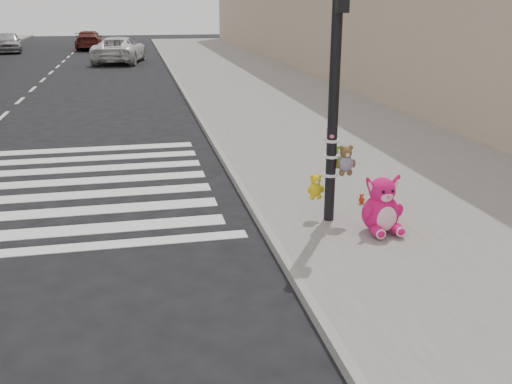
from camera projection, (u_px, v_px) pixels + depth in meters
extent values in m
plane|color=black|center=(175.00, 297.00, 7.03)|extent=(120.00, 120.00, 0.00)
cube|color=slate|center=(316.00, 120.00, 17.27)|extent=(7.00, 80.00, 0.14)
cube|color=gray|center=(203.00, 125.00, 16.59)|extent=(0.12, 80.00, 0.15)
cylinder|color=black|center=(334.00, 95.00, 8.53)|extent=(0.16, 0.16, 4.00)
cylinder|color=white|center=(330.00, 175.00, 8.93)|extent=(0.22, 0.22, 0.04)
cylinder|color=white|center=(331.00, 156.00, 8.83)|extent=(0.22, 0.22, 0.04)
cylinder|color=white|center=(332.00, 140.00, 8.75)|extent=(0.22, 0.22, 0.04)
ellipsoid|color=#DB1265|center=(377.00, 233.00, 8.40)|extent=(0.21, 0.32, 0.16)
ellipsoid|color=#DB1265|center=(397.00, 231.00, 8.49)|extent=(0.21, 0.32, 0.16)
ellipsoid|color=#DB1265|center=(380.00, 213.00, 8.61)|extent=(0.61, 0.53, 0.58)
ellipsoid|color=#F9BFD1|center=(387.00, 219.00, 8.44)|extent=(0.33, 0.13, 0.38)
sphere|color=#DB1265|center=(382.00, 190.00, 8.50)|extent=(0.42, 0.42, 0.40)
ellipsoid|color=#DB1265|center=(371.00, 188.00, 8.45)|extent=(0.28, 0.10, 0.40)
ellipsoid|color=#DB1265|center=(393.00, 186.00, 8.54)|extent=(0.28, 0.10, 0.40)
imported|color=silver|center=(119.00, 50.00, 33.93)|extent=(3.39, 5.77, 1.51)
imported|color=#521B17|center=(89.00, 40.00, 43.46)|extent=(2.02, 4.84, 1.40)
imported|color=#A8A8AD|center=(8.00, 42.00, 40.80)|extent=(2.31, 4.45, 1.45)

